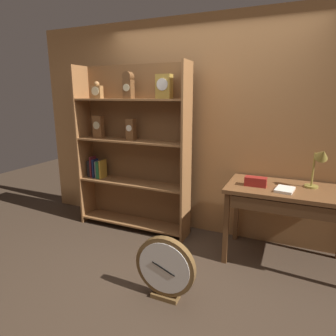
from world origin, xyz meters
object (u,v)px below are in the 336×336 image
Objects in this scene: workbench at (288,198)px; round_clock_large at (165,268)px; bookshelf at (132,149)px; open_repair_manual at (285,190)px; toolbox_small at (256,182)px; desk_lamp at (320,161)px.

workbench is 1.42m from round_clock_large.
open_repair_manual is at bearing -6.74° from bookshelf.
toolbox_small is at bearing 179.20° from open_repair_manual.
open_repair_manual is (-0.04, -0.09, 0.11)m from workbench.
desk_lamp is at bearing -0.81° from bookshelf.
toolbox_small is 0.97× the size of open_repair_manual.
desk_lamp is 2.01× the size of toolbox_small.
desk_lamp reaches higher than round_clock_large.
toolbox_small reaches higher than open_repair_manual.
round_clock_large is at bearing -131.10° from workbench.
toolbox_small is at bearing -171.50° from workbench.
open_repair_manual reaches higher than round_clock_large.
toolbox_small is at bearing -6.29° from bookshelf.
workbench is at bearing 48.90° from round_clock_large.
desk_lamp is at bearing 20.84° from workbench.
round_clock_large is (-0.57, -0.97, -0.56)m from toolbox_small.
bookshelf is 1.69m from round_clock_large.
toolbox_small is 1.26m from round_clock_large.
bookshelf is 4.80× the size of desk_lamp.
toolbox_small is (-0.32, -0.05, 0.15)m from workbench.
desk_lamp is at bearing 41.78° from open_repair_manual.
round_clock_large is (0.98, -1.14, -0.76)m from bookshelf.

